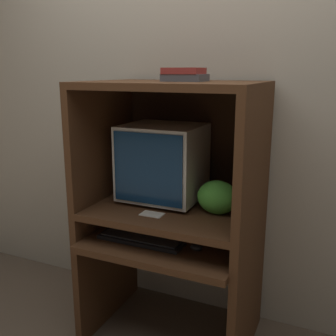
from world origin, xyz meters
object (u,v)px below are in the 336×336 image
(keyboard, at_px, (141,239))
(book_stack, at_px, (185,75))
(crt_monitor, at_px, (163,162))
(mouse, at_px, (196,247))
(snack_bag, at_px, (218,197))

(keyboard, height_order, book_stack, book_stack)
(crt_monitor, xyz_separation_m, mouse, (0.28, -0.22, -0.36))
(keyboard, relative_size, snack_bag, 2.18)
(keyboard, distance_m, snack_bag, 0.46)
(keyboard, bearing_deg, mouse, 3.54)
(crt_monitor, distance_m, mouse, 0.51)
(mouse, distance_m, book_stack, 0.86)
(keyboard, bearing_deg, snack_bag, 23.45)
(book_stack, bearing_deg, snack_bag, -6.26)
(keyboard, height_order, mouse, mouse)
(keyboard, xyz_separation_m, mouse, (0.30, 0.02, 0.00))
(snack_bag, bearing_deg, mouse, -113.83)
(keyboard, bearing_deg, crt_monitor, 86.12)
(book_stack, bearing_deg, crt_monitor, 158.84)
(mouse, height_order, book_stack, book_stack)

